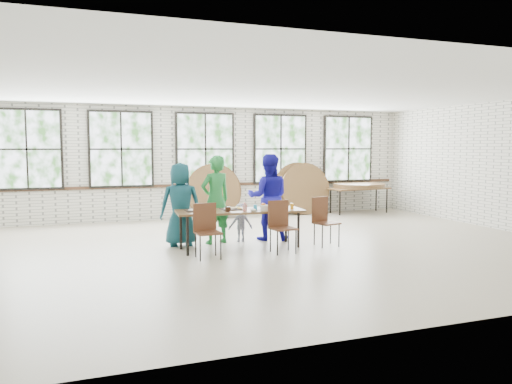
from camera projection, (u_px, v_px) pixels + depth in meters
room at (205, 151)px, 13.47m from camera, size 12.00×12.00×12.00m
dining_table at (240, 213)px, 9.46m from camera, size 2.46×1.00×0.74m
chair_near_left at (206, 226)px, 8.68m from camera, size 0.44×0.42×0.95m
chair_near_right at (281, 222)px, 9.14m from camera, size 0.46×0.44×0.95m
chair_spare at (323, 217)px, 9.77m from camera, size 0.52×0.51×0.95m
adult_teal at (181, 204)px, 9.71m from camera, size 0.84×0.59×1.63m
adult_green at (216, 200)px, 9.94m from camera, size 0.74×0.59×1.77m
toddler at (241, 223)px, 10.17m from camera, size 0.52×0.33×0.78m
adult_blue at (268, 197)px, 10.33m from camera, size 1.05×0.93×1.79m
storage_table at (359, 190)px, 14.58m from camera, size 1.87×0.93×0.74m
tabletop_clutter at (246, 208)px, 9.46m from camera, size 2.04×0.63×0.11m
round_tops_stacked at (359, 186)px, 14.57m from camera, size 1.50×1.50×0.13m
round_tops_leaning at (259, 190)px, 13.88m from camera, size 4.24×0.42×1.49m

